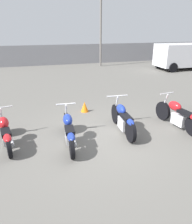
% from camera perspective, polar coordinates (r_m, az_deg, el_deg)
% --- Properties ---
extents(ground_plane, '(60.00, 60.00, 0.00)m').
position_cam_1_polar(ground_plane, '(6.64, 1.36, -6.87)').
color(ground_plane, '#5B5954').
extents(fence_back, '(40.00, 0.04, 1.72)m').
position_cam_1_polar(fence_back, '(19.98, -11.76, 14.34)').
color(fence_back, gray).
rests_on(fence_back, ground_plane).
extents(light_pole_left, '(0.70, 0.35, 7.49)m').
position_cam_1_polar(light_pole_left, '(19.01, 1.28, 25.19)').
color(light_pole_left, slate).
rests_on(light_pole_left, ground_plane).
extents(motorcycle_slot_1, '(0.70, 1.97, 0.94)m').
position_cam_1_polar(motorcycle_slot_1, '(6.59, -22.60, -4.94)').
color(motorcycle_slot_1, black).
rests_on(motorcycle_slot_1, ground_plane).
extents(motorcycle_slot_2, '(0.60, 2.15, 0.99)m').
position_cam_1_polar(motorcycle_slot_2, '(6.21, -7.10, -4.76)').
color(motorcycle_slot_2, black).
rests_on(motorcycle_slot_2, ground_plane).
extents(motorcycle_slot_3, '(0.72, 2.05, 1.03)m').
position_cam_1_polar(motorcycle_slot_3, '(6.90, 7.08, -1.82)').
color(motorcycle_slot_3, black).
rests_on(motorcycle_slot_3, ground_plane).
extents(motorcycle_slot_4, '(0.58, 2.08, 1.03)m').
position_cam_1_polar(motorcycle_slot_4, '(7.63, 20.74, -0.77)').
color(motorcycle_slot_4, black).
rests_on(motorcycle_slot_4, ground_plane).
extents(parked_van, '(5.18, 2.20, 1.94)m').
position_cam_1_polar(parked_van, '(19.19, 23.04, 13.57)').
color(parked_van, silver).
rests_on(parked_van, ground_plane).
extents(traffic_cone_far, '(0.30, 0.30, 0.40)m').
position_cam_1_polar(traffic_cone_far, '(8.61, -3.00, 1.35)').
color(traffic_cone_far, orange).
rests_on(traffic_cone_far, ground_plane).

